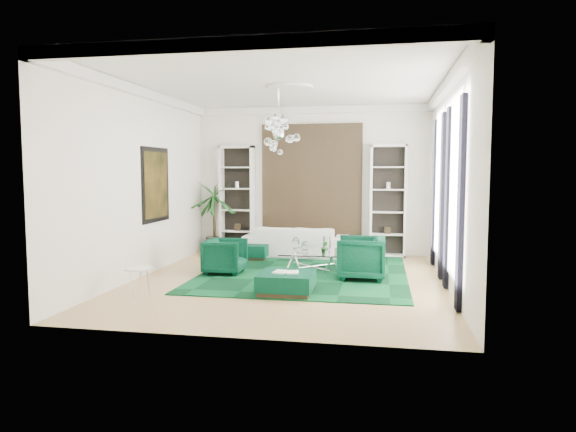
% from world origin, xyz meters
% --- Properties ---
extents(floor, '(6.00, 7.00, 0.02)m').
position_xyz_m(floor, '(0.00, 0.00, -0.01)').
color(floor, tan).
rests_on(floor, ground).
extents(ceiling, '(6.00, 7.00, 0.02)m').
position_xyz_m(ceiling, '(0.00, 0.00, 3.81)').
color(ceiling, white).
rests_on(ceiling, ground).
extents(wall_back, '(6.00, 0.02, 3.80)m').
position_xyz_m(wall_back, '(0.00, 3.51, 1.90)').
color(wall_back, white).
rests_on(wall_back, ground).
extents(wall_front, '(6.00, 0.02, 3.80)m').
position_xyz_m(wall_front, '(0.00, -3.51, 1.90)').
color(wall_front, white).
rests_on(wall_front, ground).
extents(wall_left, '(0.02, 7.00, 3.80)m').
position_xyz_m(wall_left, '(-3.01, 0.00, 1.90)').
color(wall_left, white).
rests_on(wall_left, ground).
extents(wall_right, '(0.02, 7.00, 3.80)m').
position_xyz_m(wall_right, '(3.01, 0.00, 1.90)').
color(wall_right, white).
rests_on(wall_right, ground).
extents(crown_molding, '(6.00, 7.00, 0.18)m').
position_xyz_m(crown_molding, '(0.00, 0.00, 3.70)').
color(crown_molding, white).
rests_on(crown_molding, ceiling).
extents(ceiling_medallion, '(0.90, 0.90, 0.05)m').
position_xyz_m(ceiling_medallion, '(0.00, 0.30, 3.77)').
color(ceiling_medallion, white).
rests_on(ceiling_medallion, ceiling).
extents(tapestry, '(2.50, 0.06, 2.80)m').
position_xyz_m(tapestry, '(0.00, 3.46, 1.90)').
color(tapestry, black).
rests_on(tapestry, wall_back).
extents(shelving_left, '(0.90, 0.38, 2.80)m').
position_xyz_m(shelving_left, '(-1.95, 3.31, 1.40)').
color(shelving_left, white).
rests_on(shelving_left, floor).
extents(shelving_right, '(0.90, 0.38, 2.80)m').
position_xyz_m(shelving_right, '(1.95, 3.31, 1.40)').
color(shelving_right, white).
rests_on(shelving_right, floor).
extents(painting, '(0.04, 1.30, 1.60)m').
position_xyz_m(painting, '(-2.97, 0.60, 1.85)').
color(painting, black).
rests_on(painting, wall_left).
extents(window_near, '(0.03, 1.10, 2.90)m').
position_xyz_m(window_near, '(2.99, -0.90, 1.90)').
color(window_near, white).
rests_on(window_near, wall_right).
extents(curtain_near_a, '(0.07, 0.30, 3.25)m').
position_xyz_m(curtain_near_a, '(2.96, -1.68, 1.65)').
color(curtain_near_a, black).
rests_on(curtain_near_a, floor).
extents(curtain_near_b, '(0.07, 0.30, 3.25)m').
position_xyz_m(curtain_near_b, '(2.96, -0.12, 1.65)').
color(curtain_near_b, black).
rests_on(curtain_near_b, floor).
extents(window_far, '(0.03, 1.10, 2.90)m').
position_xyz_m(window_far, '(2.99, 1.50, 1.90)').
color(window_far, white).
rests_on(window_far, wall_right).
extents(curtain_far_a, '(0.07, 0.30, 3.25)m').
position_xyz_m(curtain_far_a, '(2.96, 0.72, 1.65)').
color(curtain_far_a, black).
rests_on(curtain_far_a, floor).
extents(curtain_far_b, '(0.07, 0.30, 3.25)m').
position_xyz_m(curtain_far_b, '(2.96, 2.28, 1.65)').
color(curtain_far_b, black).
rests_on(curtain_far_b, floor).
extents(rug, '(4.20, 5.00, 0.02)m').
position_xyz_m(rug, '(0.22, 0.98, 0.01)').
color(rug, black).
rests_on(rug, floor).
extents(sofa, '(2.59, 1.01, 0.76)m').
position_xyz_m(sofa, '(-0.31, 2.92, 0.38)').
color(sofa, silver).
rests_on(sofa, floor).
extents(armchair_left, '(0.81, 0.79, 0.74)m').
position_xyz_m(armchair_left, '(-1.41, 0.47, 0.37)').
color(armchair_left, black).
rests_on(armchair_left, floor).
extents(armchair_right, '(0.94, 0.91, 0.85)m').
position_xyz_m(armchair_right, '(1.40, 0.44, 0.43)').
color(armchair_right, black).
rests_on(armchair_right, floor).
extents(coffee_table, '(1.22, 1.22, 0.42)m').
position_xyz_m(coffee_table, '(0.31, 1.16, 0.21)').
color(coffee_table, white).
rests_on(coffee_table, floor).
extents(ottoman_side, '(0.82, 0.82, 0.37)m').
position_xyz_m(ottoman_side, '(-1.32, 2.36, 0.18)').
color(ottoman_side, black).
rests_on(ottoman_side, floor).
extents(ottoman_front, '(0.93, 0.93, 0.37)m').
position_xyz_m(ottoman_front, '(0.17, -1.02, 0.19)').
color(ottoman_front, black).
rests_on(ottoman_front, floor).
extents(book, '(0.45, 0.30, 0.03)m').
position_xyz_m(book, '(0.17, -1.02, 0.39)').
color(book, white).
rests_on(book, ottoman_front).
extents(side_table, '(0.50, 0.50, 0.48)m').
position_xyz_m(side_table, '(-2.28, -1.64, 0.24)').
color(side_table, white).
rests_on(side_table, floor).
extents(palm, '(1.53, 1.53, 2.45)m').
position_xyz_m(palm, '(-2.54, 3.15, 1.23)').
color(palm, '#174719').
rests_on(palm, floor).
extents(chandelier, '(0.90, 0.90, 0.81)m').
position_xyz_m(chandelier, '(-0.19, 0.10, 2.85)').
color(chandelier, white).
rests_on(chandelier, ceiling).
extents(table_plant, '(0.14, 0.11, 0.26)m').
position_xyz_m(table_plant, '(0.62, 0.90, 0.55)').
color(table_plant, '#174719').
rests_on(table_plant, coffee_table).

